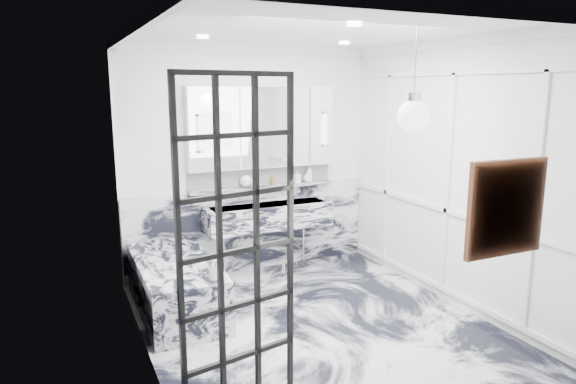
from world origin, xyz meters
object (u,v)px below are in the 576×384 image
crittall_door (239,251)px  mirror_cabinet (263,127)px  bathtub (176,285)px  trough_sink (268,216)px

crittall_door → mirror_cabinet: 3.03m
mirror_cabinet → bathtub: 2.20m
crittall_door → bathtub: 2.07m
trough_sink → mirror_cabinet: mirror_cabinet is taller
crittall_door → mirror_cabinet: size_ratio=1.26×
mirror_cabinet → bathtub: size_ratio=1.15×
mirror_cabinet → crittall_door: bearing=-115.1°
trough_sink → mirror_cabinet: 1.10m
trough_sink → bathtub: bearing=-153.5°
mirror_cabinet → bathtub: (-1.32, -0.83, -1.54)m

